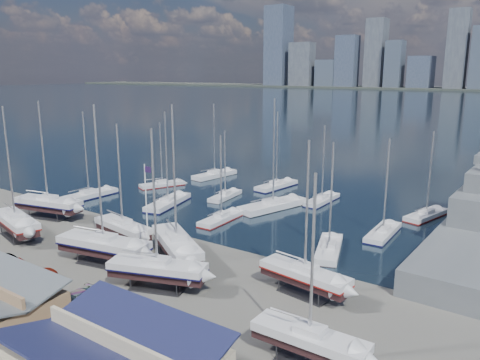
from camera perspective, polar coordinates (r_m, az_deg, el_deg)
The scene contains 26 objects.
ground at distance 54.69m, azimuth -13.14°, elevation -9.74°, with size 1400.00×1400.00×0.00m, color #605E59.
sailboat_cradle_0 at distance 73.71m, azimuth -22.35°, elevation -2.69°, with size 10.94×5.18×16.97m.
sailboat_cradle_1 at distance 66.71m, azimuth -25.68°, elevation -4.61°, with size 10.84×5.28×16.82m.
sailboat_cradle_2 at distance 60.13m, azimuth -14.10°, elevation -5.63°, with size 9.36×3.89×14.90m.
sailboat_cradle_3 at distance 54.33m, azimuth -16.29°, elevation -7.65°, with size 11.36×5.11×17.61m.
sailboat_cradle_4 at distance 52.95m, azimuth -7.75°, elevation -7.77°, with size 10.79×8.39×17.59m.
sailboat_cradle_5 at distance 47.16m, azimuth -10.04°, elevation -10.66°, with size 10.15×5.85×15.85m.
sailboat_cradle_6 at distance 45.70m, azimuth 7.90°, elevation -11.44°, with size 9.48×3.84×14.97m.
sailboat_cradle_7 at distance 36.06m, azimuth 8.48°, elevation -18.67°, with size 8.71×2.46×14.34m.
sailboat_moored_0 at distance 83.37m, azimuth -17.92°, elevation -1.88°, with size 3.27×10.27×15.19m.
sailboat_moored_1 at distance 88.20m, azimuth -9.47°, elevation -0.61°, with size 5.59×8.59×12.51m.
sailboat_moored_2 at distance 94.94m, azimuth -3.11°, elevation 0.53°, with size 4.23×10.53×15.45m.
sailboat_moored_3 at distance 75.71m, azimuth -8.77°, elevation -2.87°, with size 5.31×10.86×15.65m.
sailboat_moored_4 at distance 79.11m, azimuth -1.81°, elevation -2.01°, with size 3.07×8.15×12.01m.
sailboat_moored_5 at distance 86.20m, azimuth 4.46°, elevation -0.79°, with size 4.00×10.07×14.65m.
sailboat_moored_6 at distance 67.15m, azimuth -2.27°, elevation -4.79°, with size 2.66×8.73×12.96m.
sailboat_moored_7 at distance 73.10m, azimuth 4.03°, elevation -3.31°, with size 6.61×12.29×17.87m.
sailboat_moored_8 at distance 77.70m, azimuth 9.95°, elevation -2.50°, with size 2.64×8.92×13.27m.
sailboat_moored_9 at distance 56.89m, azimuth 10.78°, elevation -8.36°, with size 5.34×9.49×13.82m.
sailboat_moored_10 at distance 64.09m, azimuth 17.03°, elevation -6.26°, with size 2.77×9.01×13.37m.
sailboat_moored_11 at distance 73.81m, azimuth 21.74°, elevation -4.08°, with size 4.67×9.25×13.31m.
car_a at distance 55.86m, azimuth -27.25°, elevation -9.52°, with size 1.92×4.76×1.62m, color gray.
car_b at distance 57.48m, azimuth -26.45°, elevation -8.95°, with size 1.44×4.13×1.36m, color gray.
car_c at distance 52.27m, azimuth -24.01°, elevation -10.91°, with size 2.15×4.66×1.30m, color gray.
car_d at distance 46.34m, azimuth -19.52°, elevation -13.62°, with size 1.83×4.49×1.30m, color gray.
flagpole at distance 52.91m, azimuth -11.29°, elevation -3.15°, with size 0.99×0.12×11.10m.
Camera 1 is at (37.95, -43.40, 20.86)m, focal length 35.00 mm.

